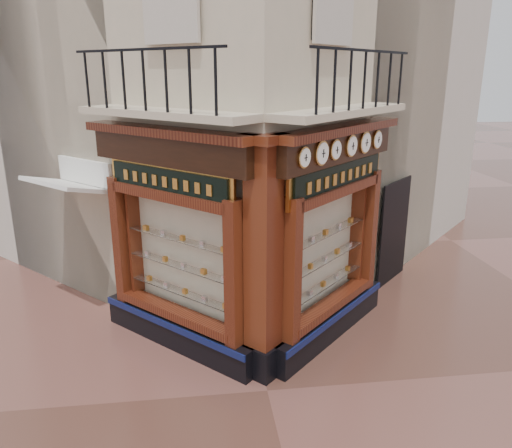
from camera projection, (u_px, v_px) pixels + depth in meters
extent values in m
plane|color=#533026|center=(267.00, 391.00, 7.89)|extent=(80.00, 80.00, 0.00)
cube|color=#BAAD91|center=(231.00, 21.00, 11.96)|extent=(11.31, 11.31, 12.00)
cube|color=beige|center=(137.00, 47.00, 14.16)|extent=(11.31, 11.31, 11.00)
cube|color=beige|center=(308.00, 48.00, 14.76)|extent=(11.31, 11.31, 11.00)
cube|color=black|center=(177.00, 333.00, 9.10)|extent=(2.72, 2.72, 0.55)
cube|color=#0D1542|center=(169.00, 326.00, 8.89)|extent=(2.50, 2.50, 0.12)
cube|color=#3A120A|center=(235.00, 275.00, 7.84)|extent=(0.37, 0.37, 2.45)
cube|color=#3A120A|center=(122.00, 240.00, 9.47)|extent=(0.37, 0.37, 2.45)
cube|color=#F6E5BA|center=(187.00, 252.00, 8.91)|extent=(1.80, 1.80, 2.10)
cube|color=black|center=(169.00, 151.00, 8.13)|extent=(2.69, 2.69, 0.50)
cube|color=#3A120A|center=(164.00, 132.00, 7.99)|extent=(2.86, 2.86, 0.14)
cube|color=black|center=(330.00, 323.00, 9.45)|extent=(2.72, 2.72, 0.55)
cube|color=#0D1542|center=(340.00, 316.00, 9.27)|extent=(2.50, 2.50, 0.12)
cube|color=#3A120A|center=(291.00, 272.00, 7.95)|extent=(0.37, 0.37, 2.45)
cube|color=#3A120A|center=(368.00, 230.00, 10.06)|extent=(0.37, 0.37, 2.45)
cube|color=#F6E5BA|center=(318.00, 246.00, 9.20)|extent=(1.80, 1.80, 2.10)
cube|color=black|center=(338.00, 147.00, 8.48)|extent=(2.69, 2.69, 0.50)
cube|color=#3A120A|center=(342.00, 129.00, 8.35)|extent=(2.86, 2.86, 0.14)
cube|color=black|center=(263.00, 358.00, 8.29)|extent=(0.78, 0.78, 0.55)
cube|color=#3A120A|center=(263.00, 249.00, 7.72)|extent=(0.64, 0.64, 3.50)
cube|color=#3A120A|center=(264.00, 138.00, 7.22)|extent=(0.85, 0.85, 0.14)
cube|color=#BAAD91|center=(162.00, 113.00, 7.89)|extent=(2.97, 2.97, 0.12)
cube|color=black|center=(142.00, 49.00, 7.36)|extent=(2.36, 2.36, 0.04)
cube|color=#BAAD91|center=(344.00, 112.00, 8.25)|extent=(2.97, 2.97, 0.12)
cube|color=black|center=(366.00, 50.00, 7.78)|extent=(2.36, 2.36, 0.04)
cylinder|color=#B6843C|center=(304.00, 157.00, 7.37)|extent=(0.26, 0.26, 0.32)
cylinder|color=white|center=(305.00, 158.00, 7.36)|extent=(0.21, 0.21, 0.28)
cube|color=black|center=(306.00, 158.00, 7.35)|extent=(0.02, 0.02, 0.11)
cube|color=black|center=(306.00, 158.00, 7.35)|extent=(0.07, 0.07, 0.01)
cylinder|color=#B6843C|center=(321.00, 153.00, 7.76)|extent=(0.31, 0.31, 0.39)
cylinder|color=white|center=(323.00, 153.00, 7.74)|extent=(0.25, 0.25, 0.34)
cube|color=black|center=(324.00, 153.00, 7.73)|extent=(0.02, 0.02, 0.13)
cube|color=black|center=(324.00, 153.00, 7.73)|extent=(0.08, 0.08, 0.01)
cylinder|color=#B6843C|center=(335.00, 150.00, 8.09)|extent=(0.28, 0.28, 0.34)
cylinder|color=white|center=(337.00, 150.00, 8.07)|extent=(0.22, 0.22, 0.29)
cube|color=black|center=(337.00, 150.00, 8.06)|extent=(0.02, 0.02, 0.11)
cube|color=black|center=(337.00, 150.00, 8.06)|extent=(0.07, 0.07, 0.01)
cylinder|color=#B6843C|center=(351.00, 146.00, 8.51)|extent=(0.30, 0.30, 0.38)
cylinder|color=white|center=(352.00, 146.00, 8.49)|extent=(0.24, 0.24, 0.33)
cube|color=black|center=(353.00, 146.00, 8.48)|extent=(0.02, 0.02, 0.13)
cube|color=black|center=(353.00, 146.00, 8.48)|extent=(0.08, 0.08, 0.01)
cylinder|color=#B6843C|center=(365.00, 142.00, 8.91)|extent=(0.32, 0.32, 0.40)
cylinder|color=white|center=(366.00, 143.00, 8.89)|extent=(0.26, 0.26, 0.34)
cube|color=black|center=(367.00, 143.00, 8.88)|extent=(0.02, 0.02, 0.13)
cube|color=black|center=(367.00, 143.00, 8.88)|extent=(0.08, 0.08, 0.01)
cylinder|color=#B6843C|center=(377.00, 140.00, 9.29)|extent=(0.28, 0.28, 0.35)
cylinder|color=white|center=(378.00, 140.00, 9.27)|extent=(0.23, 0.23, 0.30)
cube|color=black|center=(379.00, 140.00, 9.26)|extent=(0.02, 0.02, 0.12)
cube|color=black|center=(379.00, 140.00, 9.26)|extent=(0.07, 0.07, 0.01)
cube|color=gold|center=(168.00, 181.00, 8.25)|extent=(2.08, 2.08, 0.56)
cube|color=black|center=(167.00, 181.00, 8.22)|extent=(1.94, 1.94, 0.42)
cube|color=gold|center=(338.00, 177.00, 8.60)|extent=(2.26, 2.26, 0.60)
cube|color=black|center=(340.00, 177.00, 8.58)|extent=(2.10, 2.10, 0.45)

